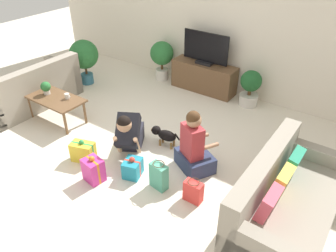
{
  "coord_description": "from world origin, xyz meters",
  "views": [
    {
      "loc": [
        2.83,
        -3.0,
        3.03
      ],
      "look_at": [
        0.53,
        0.26,
        0.45
      ],
      "focal_mm": 35.0,
      "sensor_mm": 36.0,
      "label": 1
    }
  ],
  "objects_px": {
    "potted_plant_corner_left": "(84,56)",
    "person_kneeling": "(129,132)",
    "tabletop_plant": "(46,87)",
    "gift_box_b": "(133,168)",
    "dog": "(164,135)",
    "tv_console": "(204,77)",
    "tv": "(206,50)",
    "sofa_right": "(285,202)",
    "potted_plant_back_right": "(250,87)",
    "gift_box_a": "(83,152)",
    "potted_plant_back_left": "(162,56)",
    "person_sitting": "(194,148)",
    "gift_box_c": "(93,170)",
    "gift_bag_b": "(159,176)",
    "gift_bag_a": "(193,191)",
    "coffee_table": "(55,100)",
    "mug": "(67,96)",
    "sofa_left": "(29,91)"
  },
  "relations": [
    {
      "from": "gift_bag_b",
      "to": "tv_console",
      "type": "bearing_deg",
      "value": 108.84
    },
    {
      "from": "gift_box_a",
      "to": "gift_bag_b",
      "type": "height_order",
      "value": "gift_bag_b"
    },
    {
      "from": "gift_box_a",
      "to": "mug",
      "type": "bearing_deg",
      "value": 148.02
    },
    {
      "from": "dog",
      "to": "gift_box_a",
      "type": "relative_size",
      "value": 1.32
    },
    {
      "from": "tabletop_plant",
      "to": "potted_plant_back_right",
      "type": "bearing_deg",
      "value": 41.88
    },
    {
      "from": "tabletop_plant",
      "to": "coffee_table",
      "type": "bearing_deg",
      "value": -4.21
    },
    {
      "from": "gift_box_a",
      "to": "gift_bag_b",
      "type": "distance_m",
      "value": 1.25
    },
    {
      "from": "gift_bag_a",
      "to": "dog",
      "type": "bearing_deg",
      "value": 142.9
    },
    {
      "from": "potted_plant_back_left",
      "to": "dog",
      "type": "bearing_deg",
      "value": -53.23
    },
    {
      "from": "dog",
      "to": "coffee_table",
      "type": "bearing_deg",
      "value": -84.04
    },
    {
      "from": "tv_console",
      "to": "gift_box_b",
      "type": "height_order",
      "value": "tv_console"
    },
    {
      "from": "tv",
      "to": "sofa_right",
      "type": "bearing_deg",
      "value": -44.71
    },
    {
      "from": "tv_console",
      "to": "gift_box_c",
      "type": "distance_m",
      "value": 3.21
    },
    {
      "from": "tv",
      "to": "gift_bag_b",
      "type": "height_order",
      "value": "tv"
    },
    {
      "from": "gift_box_a",
      "to": "gift_box_b",
      "type": "height_order",
      "value": "gift_box_a"
    },
    {
      "from": "potted_plant_back_left",
      "to": "person_sitting",
      "type": "relative_size",
      "value": 0.89
    },
    {
      "from": "gift_box_b",
      "to": "gift_bag_a",
      "type": "relative_size",
      "value": 1.03
    },
    {
      "from": "potted_plant_corner_left",
      "to": "person_kneeling",
      "type": "xyz_separation_m",
      "value": [
        2.33,
        -1.31,
        -0.25
      ]
    },
    {
      "from": "tv_console",
      "to": "mug",
      "type": "height_order",
      "value": "tv_console"
    },
    {
      "from": "potted_plant_back_left",
      "to": "gift_box_a",
      "type": "xyz_separation_m",
      "value": [
        0.73,
        -2.94,
        -0.38
      ]
    },
    {
      "from": "sofa_right",
      "to": "tv",
      "type": "relative_size",
      "value": 1.93
    },
    {
      "from": "tv",
      "to": "potted_plant_back_left",
      "type": "xyz_separation_m",
      "value": [
        -1.0,
        -0.05,
        -0.32
      ]
    },
    {
      "from": "person_sitting",
      "to": "gift_box_a",
      "type": "distance_m",
      "value": 1.61
    },
    {
      "from": "tv_console",
      "to": "tv",
      "type": "distance_m",
      "value": 0.56
    },
    {
      "from": "tabletop_plant",
      "to": "gift_box_b",
      "type": "bearing_deg",
      "value": -9.5
    },
    {
      "from": "tv_console",
      "to": "gift_box_a",
      "type": "height_order",
      "value": "tv_console"
    },
    {
      "from": "potted_plant_back_right",
      "to": "gift_box_b",
      "type": "height_order",
      "value": "potted_plant_back_right"
    },
    {
      "from": "gift_box_a",
      "to": "gift_box_c",
      "type": "relative_size",
      "value": 0.95
    },
    {
      "from": "gift_box_c",
      "to": "gift_bag_b",
      "type": "height_order",
      "value": "gift_box_c"
    },
    {
      "from": "potted_plant_back_right",
      "to": "person_sitting",
      "type": "relative_size",
      "value": 0.73
    },
    {
      "from": "mug",
      "to": "tabletop_plant",
      "type": "distance_m",
      "value": 0.44
    },
    {
      "from": "sofa_left",
      "to": "tabletop_plant",
      "type": "relative_size",
      "value": 8.24
    },
    {
      "from": "potted_plant_back_left",
      "to": "gift_box_c",
      "type": "distance_m",
      "value": 3.38
    },
    {
      "from": "coffee_table",
      "to": "gift_bag_a",
      "type": "relative_size",
      "value": 3.4
    },
    {
      "from": "potted_plant_back_right",
      "to": "gift_box_c",
      "type": "bearing_deg",
      "value": -104.94
    },
    {
      "from": "person_kneeling",
      "to": "gift_bag_b",
      "type": "xyz_separation_m",
      "value": [
        0.81,
        -0.37,
        -0.16
      ]
    },
    {
      "from": "sofa_left",
      "to": "gift_box_c",
      "type": "bearing_deg",
      "value": 72.2
    },
    {
      "from": "potted_plant_back_right",
      "to": "dog",
      "type": "bearing_deg",
      "value": -105.55
    },
    {
      "from": "tv",
      "to": "person_kneeling",
      "type": "xyz_separation_m",
      "value": [
        0.15,
        -2.45,
        -0.5
      ]
    },
    {
      "from": "dog",
      "to": "mug",
      "type": "relative_size",
      "value": 4.17
    },
    {
      "from": "gift_box_b",
      "to": "mug",
      "type": "relative_size",
      "value": 2.65
    },
    {
      "from": "person_kneeling",
      "to": "gift_bag_a",
      "type": "distance_m",
      "value": 1.35
    },
    {
      "from": "gift_box_c",
      "to": "gift_bag_b",
      "type": "bearing_deg",
      "value": 25.97
    },
    {
      "from": "tv",
      "to": "person_sitting",
      "type": "bearing_deg",
      "value": -63.19
    },
    {
      "from": "potted_plant_corner_left",
      "to": "gift_box_a",
      "type": "bearing_deg",
      "value": -44.22
    },
    {
      "from": "potted_plant_back_right",
      "to": "gift_box_a",
      "type": "relative_size",
      "value": 1.8
    },
    {
      "from": "dog",
      "to": "tv_console",
      "type": "bearing_deg",
      "value": -174.74
    },
    {
      "from": "person_kneeling",
      "to": "gift_bag_b",
      "type": "height_order",
      "value": "person_kneeling"
    },
    {
      "from": "sofa_right",
      "to": "tv",
      "type": "xyz_separation_m",
      "value": [
        -2.46,
        2.44,
        0.55
      ]
    },
    {
      "from": "person_sitting",
      "to": "mug",
      "type": "xyz_separation_m",
      "value": [
        -2.39,
        -0.15,
        0.14
      ]
    }
  ]
}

